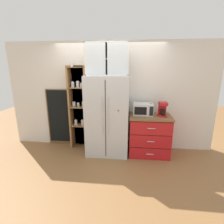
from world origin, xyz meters
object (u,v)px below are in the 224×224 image
at_px(coffee_maker, 163,109).
at_px(mug_cream, 150,113).
at_px(refrigerator, 108,116).
at_px(mug_navy, 150,113).
at_px(microwave, 143,109).
at_px(chalkboard_menu, 59,117).
at_px(bottle_amber, 150,110).

xyz_separation_m(coffee_maker, mug_cream, (-0.25, 0.06, -0.11)).
relative_size(refrigerator, coffee_maker, 5.81).
relative_size(refrigerator, mug_navy, 16.48).
distance_m(microwave, chalkboard_menu, 2.12).
distance_m(mug_navy, bottle_amber, 0.08).
distance_m(coffee_maker, mug_navy, 0.28).
relative_size(microwave, mug_cream, 3.81).
xyz_separation_m(mug_cream, bottle_amber, (-0.00, -0.04, 0.08)).
xyz_separation_m(coffee_maker, bottle_amber, (-0.26, 0.02, -0.04)).
height_order(coffee_maker, bottle_amber, coffee_maker).
bearing_deg(coffee_maker, chalkboard_menu, 173.55).
distance_m(microwave, mug_navy, 0.19).
bearing_deg(coffee_maker, microwave, 174.32).
relative_size(coffee_maker, mug_navy, 2.84).
bearing_deg(mug_cream, microwave, -175.37).
bearing_deg(mug_cream, bottle_amber, -92.93).
bearing_deg(bottle_amber, microwave, 171.64).
bearing_deg(chalkboard_menu, mug_navy, -5.75).
height_order(mug_cream, mug_navy, mug_navy).
distance_m(coffee_maker, bottle_amber, 0.26).
bearing_deg(chalkboard_menu, refrigerator, -13.63).
height_order(microwave, coffee_maker, coffee_maker).
bearing_deg(microwave, bottle_amber, -8.36).
xyz_separation_m(coffee_maker, mug_navy, (-0.25, 0.06, -0.11)).
relative_size(mug_cream, bottle_amber, 0.43).
relative_size(refrigerator, mug_cream, 15.58).
bearing_deg(coffee_maker, mug_cream, 167.60).
distance_m(refrigerator, coffee_maker, 1.23).
bearing_deg(microwave, refrigerator, -174.77).
relative_size(mug_cream, chalkboard_menu, 0.08).
height_order(mug_navy, chalkboard_menu, chalkboard_menu).
bearing_deg(mug_cream, mug_navy, 88.39).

